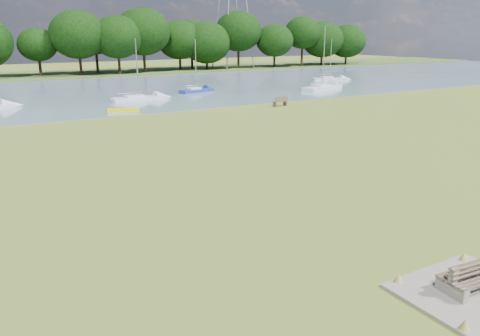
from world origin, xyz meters
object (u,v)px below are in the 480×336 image
sailboat_1 (329,78)px  sailboat_2 (138,97)px  kayak (123,110)px  sailboat_0 (322,86)px  sailboat_5 (196,89)px  bench_pair (470,278)px  riverbank_bench (280,101)px

sailboat_1 → sailboat_2: 35.29m
kayak → sailboat_2: sailboat_2 is taller
kayak → sailboat_2: bearing=80.8°
sailboat_0 → sailboat_5: size_ratio=1.25×
sailboat_1 → sailboat_0: bearing=-115.2°
kayak → sailboat_0: 29.69m
bench_pair → sailboat_2: 45.63m
bench_pair → sailboat_1: sailboat_1 is taller
bench_pair → sailboat_2: sailboat_2 is taller
sailboat_5 → kayak: bearing=-155.2°
kayak → sailboat_5: (12.92, 10.62, 0.24)m
riverbank_bench → sailboat_2: (-11.89, 11.69, -0.09)m
sailboat_2 → bench_pair: bearing=-98.8°
sailboat_5 → sailboat_1: bearing=-7.4°
sailboat_0 → riverbank_bench: bearing=-161.9°
riverbank_bench → sailboat_5: size_ratio=0.26×
riverbank_bench → sailboat_1: sailboat_1 is taller
bench_pair → sailboat_1: bearing=58.0°
kayak → sailboat_0: size_ratio=0.37×
kayak → bench_pair: bearing=-71.5°
riverbank_bench → kayak: 16.42m
sailboat_0 → sailboat_1: (9.12, 9.14, -0.05)m
riverbank_bench → sailboat_1: (22.72, 18.60, -0.09)m
sailboat_2 → sailboat_1: bearing=8.3°
sailboat_1 → bench_pair: bearing=-107.2°
riverbank_bench → sailboat_0: bearing=28.7°
kayak → sailboat_5: size_ratio=0.46×
sailboat_0 → sailboat_2: size_ratio=1.22×
kayak → sailboat_0: (29.31, 4.68, 0.29)m
kayak → sailboat_2: (3.82, 6.92, 0.24)m
sailboat_2 → sailboat_0: bearing=-8.0°
sailboat_1 → riverbank_bench: bearing=-121.0°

